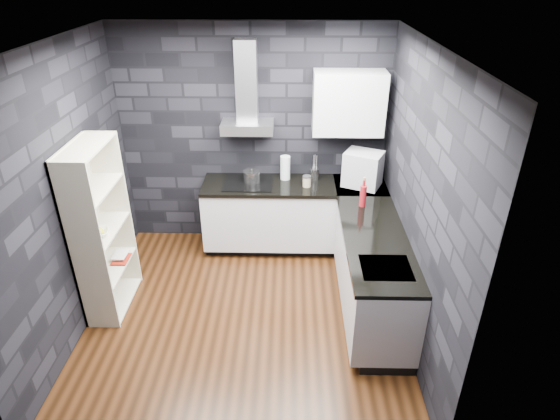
{
  "coord_description": "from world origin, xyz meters",
  "views": [
    {
      "loc": [
        0.45,
        -3.78,
        3.3
      ],
      "look_at": [
        0.35,
        0.45,
        1.0
      ],
      "focal_mm": 30.0,
      "sensor_mm": 36.0,
      "label": 1
    }
  ],
  "objects_px": {
    "pot": "(252,177)",
    "fruit_bowl": "(97,233)",
    "red_bottle": "(363,196)",
    "bookshelf": "(102,231)",
    "storage_jar": "(307,182)",
    "utensil_crock": "(314,174)",
    "appliance_garage": "(363,169)",
    "glass_vase": "(285,168)"
  },
  "relations": [
    {
      "from": "glass_vase",
      "to": "pot",
      "type": "bearing_deg",
      "value": -165.4
    },
    {
      "from": "fruit_bowl",
      "to": "bookshelf",
      "type": "bearing_deg",
      "value": 90.0
    },
    {
      "from": "utensil_crock",
      "to": "appliance_garage",
      "type": "distance_m",
      "value": 0.6
    },
    {
      "from": "pot",
      "to": "red_bottle",
      "type": "height_order",
      "value": "red_bottle"
    },
    {
      "from": "bookshelf",
      "to": "fruit_bowl",
      "type": "distance_m",
      "value": 0.11
    },
    {
      "from": "appliance_garage",
      "to": "red_bottle",
      "type": "height_order",
      "value": "appliance_garage"
    },
    {
      "from": "glass_vase",
      "to": "storage_jar",
      "type": "distance_m",
      "value": 0.34
    },
    {
      "from": "appliance_garage",
      "to": "utensil_crock",
      "type": "bearing_deg",
      "value": -174.34
    },
    {
      "from": "red_bottle",
      "to": "bookshelf",
      "type": "height_order",
      "value": "bookshelf"
    },
    {
      "from": "bookshelf",
      "to": "pot",
      "type": "bearing_deg",
      "value": 56.18
    },
    {
      "from": "storage_jar",
      "to": "fruit_bowl",
      "type": "xyz_separation_m",
      "value": [
        -2.07,
        -1.17,
        -0.02
      ]
    },
    {
      "from": "pot",
      "to": "glass_vase",
      "type": "xyz_separation_m",
      "value": [
        0.4,
        0.1,
        0.07
      ]
    },
    {
      "from": "red_bottle",
      "to": "glass_vase",
      "type": "bearing_deg",
      "value": 140.92
    },
    {
      "from": "pot",
      "to": "glass_vase",
      "type": "height_order",
      "value": "glass_vase"
    },
    {
      "from": "utensil_crock",
      "to": "fruit_bowl",
      "type": "distance_m",
      "value": 2.56
    },
    {
      "from": "glass_vase",
      "to": "red_bottle",
      "type": "xyz_separation_m",
      "value": [
        0.85,
        -0.69,
        -0.03
      ]
    },
    {
      "from": "storage_jar",
      "to": "appliance_garage",
      "type": "distance_m",
      "value": 0.67
    },
    {
      "from": "pot",
      "to": "bookshelf",
      "type": "relative_size",
      "value": 0.11
    },
    {
      "from": "bookshelf",
      "to": "red_bottle",
      "type": "bearing_deg",
      "value": 28.91
    },
    {
      "from": "red_bottle",
      "to": "bookshelf",
      "type": "xyz_separation_m",
      "value": [
        -2.66,
        -0.59,
        -0.12
      ]
    },
    {
      "from": "utensil_crock",
      "to": "appliance_garage",
      "type": "xyz_separation_m",
      "value": [
        0.55,
        -0.19,
        0.15
      ]
    },
    {
      "from": "glass_vase",
      "to": "fruit_bowl",
      "type": "relative_size",
      "value": 1.32
    },
    {
      "from": "glass_vase",
      "to": "bookshelf",
      "type": "xyz_separation_m",
      "value": [
        -1.81,
        -1.28,
        -0.15
      ]
    },
    {
      "from": "utensil_crock",
      "to": "red_bottle",
      "type": "height_order",
      "value": "red_bottle"
    },
    {
      "from": "utensil_crock",
      "to": "fruit_bowl",
      "type": "xyz_separation_m",
      "value": [
        -2.17,
        -1.37,
        -0.03
      ]
    },
    {
      "from": "glass_vase",
      "to": "appliance_garage",
      "type": "bearing_deg",
      "value": -12.36
    },
    {
      "from": "red_bottle",
      "to": "pot",
      "type": "bearing_deg",
      "value": 154.88
    },
    {
      "from": "storage_jar",
      "to": "red_bottle",
      "type": "height_order",
      "value": "red_bottle"
    },
    {
      "from": "storage_jar",
      "to": "utensil_crock",
      "type": "bearing_deg",
      "value": 63.96
    },
    {
      "from": "red_bottle",
      "to": "bookshelf",
      "type": "bearing_deg",
      "value": -167.53
    },
    {
      "from": "pot",
      "to": "bookshelf",
      "type": "xyz_separation_m",
      "value": [
        -1.41,
        -1.17,
        -0.07
      ]
    },
    {
      "from": "utensil_crock",
      "to": "appliance_garage",
      "type": "height_order",
      "value": "appliance_garage"
    },
    {
      "from": "pot",
      "to": "fruit_bowl",
      "type": "distance_m",
      "value": 1.9
    },
    {
      "from": "pot",
      "to": "bookshelf",
      "type": "bearing_deg",
      "value": -140.27
    },
    {
      "from": "storage_jar",
      "to": "bookshelf",
      "type": "distance_m",
      "value": 2.33
    },
    {
      "from": "appliance_garage",
      "to": "storage_jar",
      "type": "bearing_deg",
      "value": -154.34
    },
    {
      "from": "glass_vase",
      "to": "red_bottle",
      "type": "relative_size",
      "value": 1.22
    },
    {
      "from": "pot",
      "to": "utensil_crock",
      "type": "bearing_deg",
      "value": 7.33
    },
    {
      "from": "storage_jar",
      "to": "appliance_garage",
      "type": "height_order",
      "value": "appliance_garage"
    },
    {
      "from": "utensil_crock",
      "to": "appliance_garage",
      "type": "relative_size",
      "value": 0.34
    },
    {
      "from": "red_bottle",
      "to": "fruit_bowl",
      "type": "xyz_separation_m",
      "value": [
        -2.66,
        -0.69,
        -0.08
      ]
    },
    {
      "from": "appliance_garage",
      "to": "bookshelf",
      "type": "relative_size",
      "value": 0.23
    }
  ]
}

